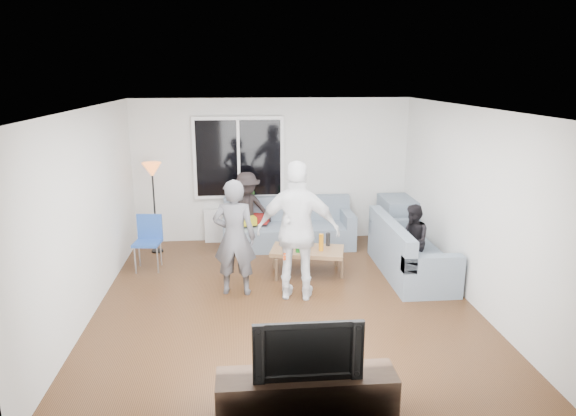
{
  "coord_description": "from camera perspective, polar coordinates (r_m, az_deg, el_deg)",
  "views": [
    {
      "loc": [
        -0.54,
        -6.49,
        3.02
      ],
      "look_at": [
        0.1,
        0.6,
        1.15
      ],
      "focal_mm": 32.1,
      "sensor_mm": 36.0,
      "label": 1
    }
  ],
  "objects": [
    {
      "name": "tv_console",
      "position": [
        4.9,
        2.05,
        -20.1
      ],
      "size": [
        1.6,
        0.4,
        0.44
      ],
      "primitive_type": "cube",
      "color": "#35271A",
      "rests_on": "floor"
    },
    {
      "name": "cushion_red",
      "position": [
        9.17,
        -3.29,
        -1.19
      ],
      "size": [
        0.42,
        0.38,
        0.13
      ],
      "primitive_type": "cube",
      "rotation": [
        0.0,
        0.0,
        -0.25
      ],
      "color": "maroon",
      "rests_on": "sofa_back_section"
    },
    {
      "name": "wall_back",
      "position": [
        9.44,
        -1.8,
        4.2
      ],
      "size": [
        5.0,
        0.04,
        2.6
      ],
      "primitive_type": "cube",
      "color": "silver",
      "rests_on": "ground"
    },
    {
      "name": "window_mullion",
      "position": [
        9.25,
        -5.49,
        5.5
      ],
      "size": [
        0.05,
        0.03,
        1.35
      ],
      "primitive_type": "cube",
      "color": "white",
      "rests_on": "window_frame"
    },
    {
      "name": "wall_front",
      "position": [
        4.13,
        2.86,
        -9.86
      ],
      "size": [
        5.0,
        0.04,
        2.6
      ],
      "primitive_type": "cube",
      "color": "silver",
      "rests_on": "ground"
    },
    {
      "name": "potted_plant",
      "position": [
        9.38,
        -4.18,
        0.91
      ],
      "size": [
        0.21,
        0.19,
        0.34
      ],
      "primitive_type": "imported",
      "rotation": [
        0.0,
        0.0,
        0.22
      ],
      "color": "#346227",
      "rests_on": "radiator"
    },
    {
      "name": "pitcher",
      "position": [
        7.96,
        1.77,
        -3.85
      ],
      "size": [
        0.17,
        0.17,
        0.17
      ],
      "primitive_type": "cylinder",
      "color": "maroon",
      "rests_on": "coffee_table"
    },
    {
      "name": "sofa_back_section",
      "position": [
        9.17,
        0.07,
        -1.73
      ],
      "size": [
        2.3,
        0.85,
        0.85
      ],
      "primitive_type": null,
      "color": "slate",
      "rests_on": "floor"
    },
    {
      "name": "window_glass",
      "position": [
        9.26,
        -5.49,
        5.51
      ],
      "size": [
        1.5,
        0.02,
        1.35
      ],
      "primitive_type": "cube",
      "color": "black",
      "rests_on": "window_frame"
    },
    {
      "name": "floor_lamp",
      "position": [
        9.08,
        -14.56,
        -0.05
      ],
      "size": [
        0.32,
        0.32,
        1.56
      ],
      "primitive_type": null,
      "color": "orange",
      "rests_on": "floor"
    },
    {
      "name": "player_left",
      "position": [
        7.15,
        -5.94,
        -3.28
      ],
      "size": [
        0.65,
        0.47,
        1.64
      ],
      "primitive_type": "imported",
      "rotation": [
        0.0,
        0.0,
        3.0
      ],
      "color": "#4F4F54",
      "rests_on": "floor"
    },
    {
      "name": "cushion_yellow",
      "position": [
        9.09,
        -4.88,
        -1.37
      ],
      "size": [
        0.45,
        0.41,
        0.14
      ],
      "primitive_type": "cube",
      "rotation": [
        0.0,
        0.0,
        0.27
      ],
      "color": "gold",
      "rests_on": "sofa_back_section"
    },
    {
      "name": "sofa_corner",
      "position": [
        9.59,
        12.81,
        -1.36
      ],
      "size": [
        0.85,
        0.85,
        0.85
      ],
      "primitive_type": "cube",
      "color": "slate",
      "rests_on": "floor"
    },
    {
      "name": "wall_left",
      "position": [
        7.0,
        -21.41,
        -0.54
      ],
      "size": [
        0.04,
        5.5,
        2.6
      ],
      "primitive_type": "cube",
      "color": "silver",
      "rests_on": "ground"
    },
    {
      "name": "bottle_b",
      "position": [
        7.77,
        1.13,
        -4.11
      ],
      "size": [
        0.08,
        0.08,
        0.23
      ],
      "primitive_type": "cylinder",
      "color": "#15771D",
      "rests_on": "coffee_table"
    },
    {
      "name": "ceiling",
      "position": [
        6.53,
        -0.41,
        11.21
      ],
      "size": [
        5.0,
        5.5,
        0.04
      ],
      "primitive_type": "cube",
      "color": "white",
      "rests_on": "ground"
    },
    {
      "name": "television",
      "position": [
        4.64,
        2.11,
        -15.07
      ],
      "size": [
        0.96,
        0.13,
        0.55
      ],
      "primitive_type": "imported",
      "color": "black",
      "rests_on": "tv_console"
    },
    {
      "name": "spectator_back",
      "position": [
        9.1,
        -4.58,
        -0.25
      ],
      "size": [
        0.98,
        0.72,
        1.36
      ],
      "primitive_type": "imported",
      "rotation": [
        0.0,
        0.0,
        0.27
      ],
      "color": "black",
      "rests_on": "floor"
    },
    {
      "name": "bottle_c",
      "position": [
        8.1,
        2.45,
        -3.49
      ],
      "size": [
        0.07,
        0.07,
        0.19
      ],
      "primitive_type": "cylinder",
      "color": "black",
      "rests_on": "coffee_table"
    },
    {
      "name": "coffee_table",
      "position": [
        8.01,
        2.16,
        -5.91
      ],
      "size": [
        1.21,
        0.83,
        0.4
      ],
      "primitive_type": "cube",
      "rotation": [
        0.0,
        0.0,
        -0.23
      ],
      "color": "#906946",
      "rests_on": "floor"
    },
    {
      "name": "bottle_d",
      "position": [
        7.84,
        3.69,
        -3.82
      ],
      "size": [
        0.07,
        0.07,
        0.26
      ],
      "primitive_type": "cylinder",
      "color": "orange",
      "rests_on": "coffee_table"
    },
    {
      "name": "wall_right",
      "position": [
        7.38,
        19.51,
        0.38
      ],
      "size": [
        0.04,
        5.5,
        2.6
      ],
      "primitive_type": "cube",
      "color": "silver",
      "rests_on": "ground"
    },
    {
      "name": "bottle_e",
      "position": [
        8.08,
        4.46,
        -3.47
      ],
      "size": [
        0.07,
        0.07,
        0.21
      ],
      "primitive_type": "cylinder",
      "color": "black",
      "rests_on": "coffee_table"
    },
    {
      "name": "floor",
      "position": [
        7.19,
        -0.37,
        -10.3
      ],
      "size": [
        5.0,
        5.5,
        0.04
      ],
      "primitive_type": "cube",
      "color": "#56351C",
      "rests_on": "ground"
    },
    {
      "name": "sofa_right_section",
      "position": [
        8.14,
        13.49,
        -4.29
      ],
      "size": [
        2.0,
        0.85,
        0.85
      ],
      "primitive_type": null,
      "rotation": [
        0.0,
        0.0,
        1.57
      ],
      "color": "slate",
      "rests_on": "floor"
    },
    {
      "name": "radiator",
      "position": [
        9.53,
        -5.31,
        -1.87
      ],
      "size": [
        1.3,
        0.12,
        0.62
      ],
      "primitive_type": "cube",
      "color": "silver",
      "rests_on": "floor"
    },
    {
      "name": "vase",
      "position": [
        9.41,
        -6.8,
        0.34
      ],
      "size": [
        0.2,
        0.2,
        0.17
      ],
      "primitive_type": "imported",
      "rotation": [
        0.0,
        0.0,
        0.33
      ],
      "color": "white",
      "rests_on": "radiator"
    },
    {
      "name": "window_frame",
      "position": [
        9.3,
        -5.49,
        5.54
      ],
      "size": [
        1.62,
        0.06,
        1.47
      ],
      "primitive_type": "cube",
      "color": "white",
      "rests_on": "wall_back"
    },
    {
      "name": "side_chair",
      "position": [
        8.38,
        -15.3,
        -3.82
      ],
      "size": [
        0.44,
        0.44,
        0.86
      ],
      "primitive_type": null,
      "rotation": [
        0.0,
        0.0,
        -0.12
      ],
      "color": "#254CA2",
      "rests_on": "floor"
    },
    {
      "name": "player_right",
      "position": [
        6.93,
        1.13,
        -2.6
      ],
      "size": [
        1.2,
        0.69,
        1.92
      ],
      "primitive_type": "imported",
      "rotation": [
        0.0,
        0.0,
        2.93
      ],
      "color": "silver",
      "rests_on": "floor"
    },
    {
      "name": "spectator_right",
      "position": [
        8.07,
        13.64,
        -3.52
      ],
      "size": [
        0.43,
        0.55,
        1.11
      ],
      "primitive_type": "imported",
      "rotation": [
        0.0,
        0.0,
        -1.59
      ],
      "color": "black",
      "rests_on": "floor"
    }
  ]
}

